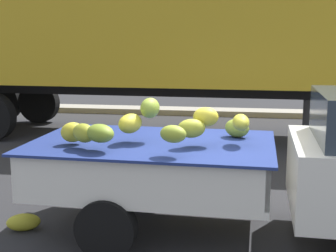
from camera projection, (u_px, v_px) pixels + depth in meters
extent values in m
plane|color=#28282B|center=(229.00, 231.00, 5.70)|extent=(220.00, 220.00, 0.00)
cube|color=gray|center=(238.00, 112.00, 14.25)|extent=(80.00, 0.80, 0.16)
cube|color=silver|center=(153.00, 183.00, 5.64)|extent=(2.72, 1.78, 0.08)
cube|color=silver|center=(166.00, 146.00, 6.38)|extent=(2.66, 0.14, 0.44)
cube|color=silver|center=(135.00, 182.00, 4.80)|extent=(2.66, 0.14, 0.44)
cube|color=silver|center=(267.00, 167.00, 5.35)|extent=(0.10, 1.69, 0.44)
cube|color=silver|center=(48.00, 157.00, 5.83)|extent=(0.10, 1.69, 0.44)
cube|color=#B21914|center=(166.00, 149.00, 6.42)|extent=(2.55, 0.09, 0.07)
cube|color=navy|center=(153.00, 143.00, 5.55)|extent=(2.84, 1.90, 0.03)
ellipsoid|color=#8FA22F|center=(237.00, 128.00, 5.75)|extent=(0.38, 0.36, 0.22)
ellipsoid|color=gold|center=(130.00, 123.00, 5.43)|extent=(0.32, 0.42, 0.22)
ellipsoid|color=#9CA229|center=(84.00, 133.00, 5.14)|extent=(0.38, 0.36, 0.21)
ellipsoid|color=#8DA532|center=(150.00, 108.00, 5.49)|extent=(0.25, 0.32, 0.23)
ellipsoid|color=olive|center=(100.00, 133.00, 5.03)|extent=(0.44, 0.43, 0.19)
ellipsoid|color=gold|center=(73.00, 132.00, 5.36)|extent=(0.33, 0.30, 0.22)
ellipsoid|color=gold|center=(206.00, 117.00, 5.30)|extent=(0.29, 0.25, 0.21)
ellipsoid|color=gold|center=(241.00, 122.00, 5.32)|extent=(0.22, 0.38, 0.18)
ellipsoid|color=#8FA02D|center=(173.00, 134.00, 4.81)|extent=(0.33, 0.28, 0.18)
ellipsoid|color=#A7AB2C|center=(191.00, 128.00, 5.19)|extent=(0.36, 0.30, 0.21)
cylinder|color=black|center=(143.00, 183.00, 6.53)|extent=(0.65, 0.22, 0.64)
cylinder|color=black|center=(106.00, 229.00, 4.95)|extent=(0.65, 0.22, 0.64)
cube|color=gold|center=(160.00, 23.00, 10.78)|extent=(12.06, 2.83, 2.70)
cube|color=black|center=(160.00, 89.00, 11.06)|extent=(11.05, 0.70, 0.30)
cylinder|color=black|center=(39.00, 103.00, 12.96)|extent=(1.09, 0.33, 1.08)
cylinder|color=black|center=(2.00, 102.00, 13.16)|extent=(1.09, 0.33, 1.08)
cylinder|color=#38383A|center=(307.00, 113.00, 10.55)|extent=(0.18, 0.18, 1.25)
ellipsoid|color=gold|center=(24.00, 222.00, 5.70)|extent=(0.44, 0.33, 0.21)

